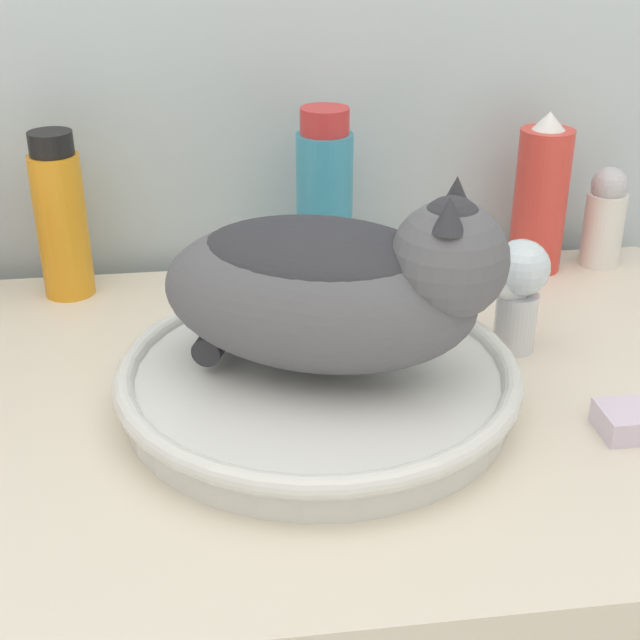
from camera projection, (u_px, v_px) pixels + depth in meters
sink_basin at (318, 380)px, 0.84m from camera, size 0.38×0.38×0.05m
cat at (334, 283)px, 0.80m from camera, size 0.33×0.34×0.18m
faucet at (510, 285)px, 0.91m from camera, size 0.16×0.09×0.15m
mouthwash_bottle at (325, 200)px, 1.07m from camera, size 0.07×0.07×0.21m
deodorant_stick at (605, 217)px, 1.13m from camera, size 0.05×0.05×0.13m
spray_bottle_trigger at (541, 198)px, 1.11m from camera, size 0.07×0.07×0.20m
shampoo_bottle_tall at (61, 218)px, 1.04m from camera, size 0.06×0.06×0.20m
soap_bar at (637, 420)px, 0.80m from camera, size 0.07×0.05×0.02m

